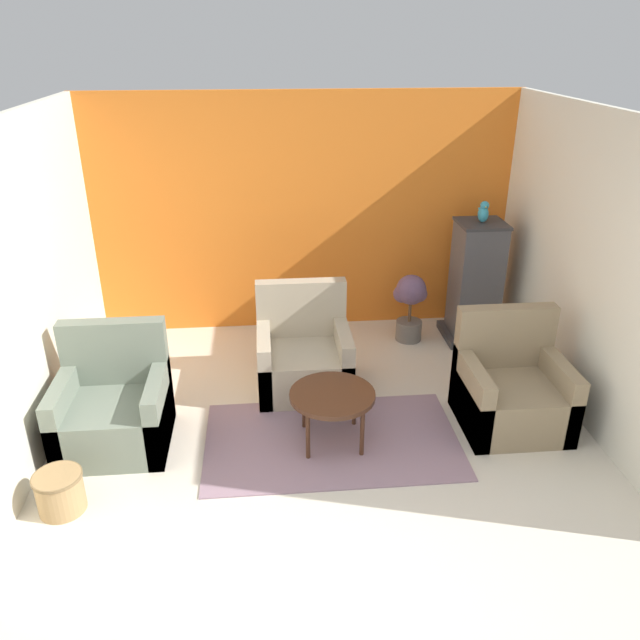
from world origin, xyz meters
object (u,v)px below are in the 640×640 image
(birdcage, at_px, (475,284))
(parrot, at_px, (483,212))
(wicker_basket, at_px, (60,491))
(armchair_middle, at_px, (304,358))
(armchair_left, at_px, (114,410))
(coffee_table, at_px, (332,398))
(potted_plant, at_px, (410,302))
(armchair_right, at_px, (511,392))

(birdcage, distance_m, parrot, 0.77)
(birdcage, bearing_deg, wicker_basket, -147.17)
(armchair_middle, height_order, parrot, parrot)
(wicker_basket, bearing_deg, armchair_left, 73.41)
(coffee_table, bearing_deg, parrot, 45.76)
(armchair_left, height_order, potted_plant, armchair_left)
(armchair_right, xyz_separation_m, potted_plant, (-0.50, 1.63, 0.14))
(parrot, distance_m, wicker_basket, 4.57)
(armchair_middle, height_order, birdcage, birdcage)
(armchair_middle, xyz_separation_m, wicker_basket, (-1.81, -1.51, -0.14))
(armchair_middle, bearing_deg, birdcage, 24.75)
(coffee_table, distance_m, armchair_left, 1.75)
(armchair_left, relative_size, potted_plant, 1.30)
(armchair_left, height_order, armchair_right, same)
(birdcage, bearing_deg, armchair_middle, -155.25)
(coffee_table, distance_m, armchair_right, 1.54)
(armchair_left, xyz_separation_m, parrot, (3.46, 1.60, 1.10))
(armchair_middle, height_order, wicker_basket, armchair_middle)
(potted_plant, bearing_deg, wicker_basket, -141.50)
(armchair_right, relative_size, potted_plant, 1.30)
(coffee_table, xyz_separation_m, armchair_middle, (-0.17, 0.89, -0.12))
(coffee_table, height_order, wicker_basket, coffee_table)
(coffee_table, xyz_separation_m, armchair_left, (-1.74, 0.16, -0.12))
(parrot, bearing_deg, coffee_table, -134.24)
(armchair_middle, distance_m, potted_plant, 1.49)
(coffee_table, distance_m, birdcage, 2.47)
(armchair_left, xyz_separation_m, armchair_middle, (1.57, 0.73, 0.00))
(armchair_middle, distance_m, birdcage, 2.10)
(armchair_right, bearing_deg, wicker_basket, -167.84)
(parrot, height_order, wicker_basket, parrot)
(coffee_table, relative_size, armchair_left, 0.71)
(birdcage, bearing_deg, armchair_left, -155.17)
(coffee_table, distance_m, potted_plant, 2.05)
(potted_plant, bearing_deg, armchair_right, -72.98)
(potted_plant, bearing_deg, coffee_table, -120.21)
(armchair_left, bearing_deg, coffee_table, -5.35)
(armchair_left, bearing_deg, wicker_basket, -106.59)
(armchair_left, relative_size, parrot, 4.29)
(armchair_left, relative_size, armchair_middle, 1.00)
(coffee_table, distance_m, parrot, 2.65)
(wicker_basket, bearing_deg, coffee_table, 17.40)
(coffee_table, distance_m, armchair_middle, 0.92)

